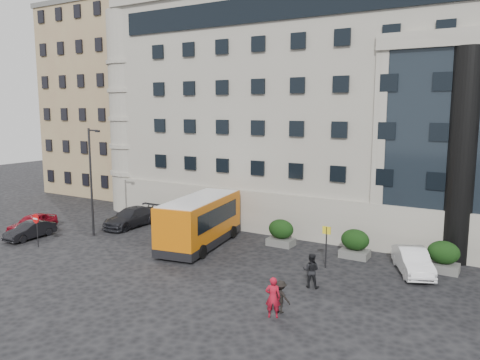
{
  "coord_description": "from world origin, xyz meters",
  "views": [
    {
      "loc": [
        14.74,
        -20.64,
        9.41
      ],
      "look_at": [
        0.09,
        4.1,
        5.0
      ],
      "focal_mm": 35.0,
      "sensor_mm": 36.0,
      "label": 1
    }
  ],
  "objects_px": {
    "hedge_b": "(281,232)",
    "parked_car_d": "(195,199)",
    "hedge_a": "(218,223)",
    "parked_car_c": "(131,217)",
    "no_entry_sign": "(36,224)",
    "parked_car_b": "(30,230)",
    "minibus": "(200,219)",
    "pedestrian_b": "(311,270)",
    "white_taxi": "(413,261)",
    "bus_stop_sign": "(326,240)",
    "red_truck": "(189,192)",
    "hedge_c": "(355,243)",
    "pedestrian_a": "(273,297)",
    "street_lamp": "(92,178)",
    "pedestrian_c": "(281,297)",
    "hedge_d": "(443,256)",
    "parked_car_a": "(32,223)"
  },
  "relations": [
    {
      "from": "red_truck",
      "to": "pedestrian_a",
      "type": "bearing_deg",
      "value": -57.07
    },
    {
      "from": "no_entry_sign",
      "to": "white_taxi",
      "type": "height_order",
      "value": "no_entry_sign"
    },
    {
      "from": "hedge_b",
      "to": "parked_car_d",
      "type": "distance_m",
      "value": 14.69
    },
    {
      "from": "minibus",
      "to": "hedge_d",
      "type": "bearing_deg",
      "value": 1.4
    },
    {
      "from": "red_truck",
      "to": "hedge_a",
      "type": "bearing_deg",
      "value": -54.28
    },
    {
      "from": "hedge_a",
      "to": "pedestrian_a",
      "type": "relative_size",
      "value": 0.96
    },
    {
      "from": "minibus",
      "to": "pedestrian_c",
      "type": "bearing_deg",
      "value": -45.28
    },
    {
      "from": "pedestrian_b",
      "to": "white_taxi",
      "type": "bearing_deg",
      "value": -143.37
    },
    {
      "from": "hedge_d",
      "to": "parked_car_d",
      "type": "relative_size",
      "value": 0.33
    },
    {
      "from": "hedge_a",
      "to": "minibus",
      "type": "bearing_deg",
      "value": -81.99
    },
    {
      "from": "hedge_c",
      "to": "hedge_b",
      "type": "bearing_deg",
      "value": 180.0
    },
    {
      "from": "white_taxi",
      "to": "hedge_b",
      "type": "bearing_deg",
      "value": 148.28
    },
    {
      "from": "hedge_c",
      "to": "parked_car_a",
      "type": "height_order",
      "value": "hedge_c"
    },
    {
      "from": "street_lamp",
      "to": "parked_car_a",
      "type": "distance_m",
      "value": 6.43
    },
    {
      "from": "pedestrian_c",
      "to": "bus_stop_sign",
      "type": "bearing_deg",
      "value": -77.65
    },
    {
      "from": "pedestrian_a",
      "to": "pedestrian_b",
      "type": "bearing_deg",
      "value": -114.69
    },
    {
      "from": "red_truck",
      "to": "hedge_c",
      "type": "bearing_deg",
      "value": -33.84
    },
    {
      "from": "bus_stop_sign",
      "to": "no_entry_sign",
      "type": "height_order",
      "value": "bus_stop_sign"
    },
    {
      "from": "parked_car_d",
      "to": "hedge_a",
      "type": "bearing_deg",
      "value": -50.32
    },
    {
      "from": "parked_car_d",
      "to": "pedestrian_c",
      "type": "relative_size",
      "value": 3.66
    },
    {
      "from": "hedge_a",
      "to": "parked_car_c",
      "type": "distance_m",
      "value": 7.62
    },
    {
      "from": "hedge_c",
      "to": "minibus",
      "type": "xyz_separation_m",
      "value": [
        -10.0,
        -2.86,
        0.92
      ]
    },
    {
      "from": "hedge_a",
      "to": "no_entry_sign",
      "type": "xyz_separation_m",
      "value": [
        -9.0,
        -8.84,
        0.72
      ]
    },
    {
      "from": "minibus",
      "to": "parked_car_d",
      "type": "bearing_deg",
      "value": 118.42
    },
    {
      "from": "bus_stop_sign",
      "to": "parked_car_d",
      "type": "xyz_separation_m",
      "value": [
        -17.0,
        10.18,
        -0.95
      ]
    },
    {
      "from": "street_lamp",
      "to": "hedge_c",
      "type": "bearing_deg",
      "value": 14.67
    },
    {
      "from": "hedge_c",
      "to": "street_lamp",
      "type": "xyz_separation_m",
      "value": [
        -18.34,
        -4.8,
        3.44
      ]
    },
    {
      "from": "parked_car_d",
      "to": "pedestrian_b",
      "type": "bearing_deg",
      "value": -43.59
    },
    {
      "from": "hedge_b",
      "to": "parked_car_b",
      "type": "distance_m",
      "value": 18.24
    },
    {
      "from": "parked_car_b",
      "to": "pedestrian_a",
      "type": "bearing_deg",
      "value": -9.52
    },
    {
      "from": "white_taxi",
      "to": "pedestrian_b",
      "type": "bearing_deg",
      "value": -154.8
    },
    {
      "from": "bus_stop_sign",
      "to": "white_taxi",
      "type": "relative_size",
      "value": 0.57
    },
    {
      "from": "hedge_b",
      "to": "no_entry_sign",
      "type": "bearing_deg",
      "value": -148.1
    },
    {
      "from": "hedge_b",
      "to": "street_lamp",
      "type": "bearing_deg",
      "value": -159.93
    },
    {
      "from": "hedge_c",
      "to": "white_taxi",
      "type": "bearing_deg",
      "value": -16.82
    },
    {
      "from": "pedestrian_c",
      "to": "street_lamp",
      "type": "bearing_deg",
      "value": -6.14
    },
    {
      "from": "hedge_c",
      "to": "pedestrian_c",
      "type": "distance_m",
      "value": 9.76
    },
    {
      "from": "parked_car_a",
      "to": "parked_car_b",
      "type": "xyz_separation_m",
      "value": [
        1.66,
        -1.39,
        -0.07
      ]
    },
    {
      "from": "parked_car_b",
      "to": "street_lamp",
      "type": "bearing_deg",
      "value": 38.72
    },
    {
      "from": "parked_car_c",
      "to": "pedestrian_c",
      "type": "bearing_deg",
      "value": -25.22
    },
    {
      "from": "bus_stop_sign",
      "to": "parked_car_c",
      "type": "height_order",
      "value": "bus_stop_sign"
    },
    {
      "from": "hedge_a",
      "to": "parked_car_b",
      "type": "relative_size",
      "value": 0.49
    },
    {
      "from": "hedge_d",
      "to": "bus_stop_sign",
      "type": "distance_m",
      "value": 6.76
    },
    {
      "from": "parked_car_c",
      "to": "white_taxi",
      "type": "relative_size",
      "value": 1.17
    },
    {
      "from": "hedge_c",
      "to": "parked_car_c",
      "type": "xyz_separation_m",
      "value": [
        -17.9,
        -1.32,
        -0.18
      ]
    },
    {
      "from": "hedge_c",
      "to": "parked_car_d",
      "type": "xyz_separation_m",
      "value": [
        -17.9,
        7.38,
        -0.15
      ]
    },
    {
      "from": "parked_car_a",
      "to": "pedestrian_a",
      "type": "xyz_separation_m",
      "value": [
        22.76,
        -4.03,
        0.27
      ]
    },
    {
      "from": "parked_car_d",
      "to": "pedestrian_a",
      "type": "relative_size",
      "value": 2.95
    },
    {
      "from": "minibus",
      "to": "red_truck",
      "type": "relative_size",
      "value": 1.51
    },
    {
      "from": "pedestrian_c",
      "to": "parked_car_d",
      "type": "bearing_deg",
      "value": -35.23
    }
  ]
}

